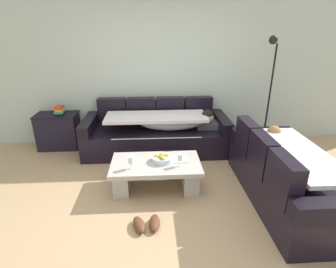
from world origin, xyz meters
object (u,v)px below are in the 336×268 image
coffee_table (156,172)px  floor_lamp (269,87)px  wine_glass_near_right (180,158)px  book_stack_on_cabinet (59,110)px  open_magazine (177,159)px  side_cabinet (59,131)px  wine_glass_near_left (131,160)px  pair_of_shoes (147,224)px  couch_near_window (286,175)px  couch_along_wall (159,133)px  fruit_bowl (162,158)px

coffee_table → floor_lamp: (1.99, 1.27, 0.88)m
wine_glass_near_right → floor_lamp: floor_lamp is taller
wine_glass_near_right → book_stack_on_cabinet: size_ratio=0.76×
coffee_table → open_magazine: open_magazine is taller
book_stack_on_cabinet → floor_lamp: (3.66, -0.16, 0.41)m
wine_glass_near_right → open_magazine: bearing=95.6°
coffee_table → side_cabinet: size_ratio=1.67×
wine_glass_near_left → pair_of_shoes: 0.82m
couch_near_window → book_stack_on_cabinet: couch_near_window is taller
open_magazine → side_cabinet: bearing=138.5°
couch_along_wall → couch_near_window: bearing=-44.8°
wine_glass_near_left → couch_along_wall: bearing=73.7°
side_cabinet → floor_lamp: floor_lamp is taller
wine_glass_near_right → pair_of_shoes: (-0.43, -0.69, -0.45)m
couch_along_wall → side_cabinet: bearing=172.9°
couch_near_window → open_magazine: (-1.34, 0.41, 0.05)m
wine_glass_near_left → side_cabinet: (-1.42, 1.56, -0.17)m
wine_glass_near_right → open_magazine: size_ratio=0.59×
book_stack_on_cabinet → pair_of_shoes: (1.55, -2.23, -0.66)m
fruit_bowl → book_stack_on_cabinet: bearing=141.5°
fruit_bowl → floor_lamp: (1.90, 1.24, 0.69)m
couch_along_wall → fruit_bowl: bearing=-89.3°
wine_glass_near_left → side_cabinet: size_ratio=0.23×
couch_along_wall → book_stack_on_cabinet: 1.80m
couch_along_wall → wine_glass_near_left: bearing=-106.3°
side_cabinet → wine_glass_near_left: bearing=-47.7°
floor_lamp → wine_glass_near_left: bearing=-148.6°
side_cabinet → coffee_table: bearing=-39.3°
wine_glass_near_right → couch_along_wall: bearing=100.4°
open_magazine → wine_glass_near_right: bearing=-92.1°
coffee_table → wine_glass_near_right: wine_glass_near_right is taller
wine_glass_near_right → book_stack_on_cabinet: 2.52m
couch_near_window → fruit_bowl: bearing=76.1°
couch_along_wall → pair_of_shoes: (-0.19, -2.00, -0.28)m
fruit_bowl → wine_glass_near_left: wine_glass_near_left is taller
coffee_table → pair_of_shoes: (-0.12, -0.80, -0.19)m
coffee_table → floor_lamp: size_ratio=0.62×
fruit_bowl → wine_glass_near_left: 0.45m
couch_along_wall → side_cabinet: size_ratio=3.46×
couch_along_wall → wine_glass_near_right: bearing=-79.6°
couch_along_wall → side_cabinet: couch_along_wall is taller
fruit_bowl → open_magazine: 0.21m
couch_along_wall → book_stack_on_cabinet: size_ratio=11.40×
fruit_bowl → pair_of_shoes: fruit_bowl is taller
wine_glass_near_left → coffee_table: bearing=23.8°
couch_near_window → coffee_table: size_ratio=1.67×
book_stack_on_cabinet → wine_glass_near_right: bearing=-37.8°
couch_near_window → pair_of_shoes: bearing=104.3°
wine_glass_near_left → wine_glass_near_right: size_ratio=1.00×
fruit_bowl → book_stack_on_cabinet: size_ratio=1.28×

